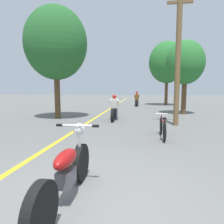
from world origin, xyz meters
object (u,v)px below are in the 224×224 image
motorcycle_rider_far (137,98)px  roadside_tree_left (56,44)px  motorcycle_foreground (67,172)px  motorcycle_rider_mid (137,101)px  roadside_tree_right_far (167,62)px  motorcycle_rider_lead (114,110)px  utility_pole (178,57)px  roadside_tree_right_near (185,63)px  bicycle_parked (163,127)px

motorcycle_rider_far → roadside_tree_left: bearing=-104.0°
motorcycle_foreground → motorcycle_rider_mid: 17.52m
roadside_tree_right_far → motorcycle_rider_lead: roadside_tree_right_far is taller
utility_pole → roadside_tree_right_near: bearing=74.4°
bicycle_parked → roadside_tree_left: bearing=143.8°
roadside_tree_right_near → roadside_tree_left: bearing=-158.0°
utility_pole → bicycle_parked: (-0.88, -2.59, -2.76)m
motorcycle_rider_mid → bicycle_parked: (1.12, -13.27, -0.18)m
roadside_tree_right_far → roadside_tree_left: (-7.45, -10.79, -0.25)m
motorcycle_foreground → motorcycle_rider_mid: (0.71, 17.51, 0.09)m
roadside_tree_left → motorcycle_rider_far: bearing=76.0°
utility_pole → motorcycle_foreground: size_ratio=2.80×
utility_pole → roadside_tree_left: (-6.39, 1.43, 1.09)m
utility_pole → motorcycle_rider_far: utility_pole is taller
roadside_tree_right_far → bicycle_parked: bearing=-97.4°
roadside_tree_right_far → motorcycle_rider_mid: 5.20m
utility_pole → roadside_tree_right_far: (1.06, 12.22, 1.34)m
roadside_tree_right_far → utility_pole: bearing=-95.0°
roadside_tree_right_near → motorcycle_foreground: (-3.98, -11.35, -2.96)m
motorcycle_rider_lead → bicycle_parked: motorcycle_rider_lead is taller
roadside_tree_right_far → motorcycle_foreground: 19.83m
utility_pole → motorcycle_rider_far: (-2.12, 18.59, -2.57)m
utility_pole → motorcycle_rider_lead: bearing=158.8°
roadside_tree_left → motorcycle_rider_far: roadside_tree_left is taller
utility_pole → roadside_tree_left: size_ratio=0.97×
bicycle_parked → utility_pole: bearing=71.3°
motorcycle_rider_mid → motorcycle_rider_far: (-0.12, 7.91, 0.01)m
motorcycle_rider_mid → utility_pole: bearing=-79.4°
roadside_tree_right_near → roadside_tree_left: roadside_tree_left is taller
utility_pole → motorcycle_rider_mid: 11.17m
roadside_tree_right_near → bicycle_parked: 8.04m
motorcycle_foreground → motorcycle_rider_mid: size_ratio=1.06×
roadside_tree_left → motorcycle_foreground: (3.68, -8.26, -3.76)m
motorcycle_foreground → motorcycle_rider_far: motorcycle_rider_far is taller
motorcycle_rider_far → bicycle_parked: 21.22m
motorcycle_rider_far → motorcycle_foreground: bearing=-91.3°
roadside_tree_right_far → motorcycle_foreground: (-3.77, -19.05, -4.00)m
utility_pole → roadside_tree_left: bearing=167.3°
roadside_tree_right_near → roadside_tree_right_far: bearing=91.5°
motorcycle_foreground → motorcycle_rider_lead: motorcycle_rider_lead is taller
roadside_tree_right_far → motorcycle_rider_lead: 12.42m
motorcycle_rider_mid → motorcycle_foreground: bearing=-92.3°
roadside_tree_right_far → motorcycle_rider_mid: (-3.06, -1.54, -3.92)m
motorcycle_rider_lead → motorcycle_rider_mid: 9.55m
bicycle_parked → roadside_tree_right_near: bearing=73.3°
motorcycle_foreground → bicycle_parked: 4.61m
utility_pole → roadside_tree_right_far: roadside_tree_right_far is taller
utility_pole → roadside_tree_right_far: size_ratio=0.91×
roadside_tree_right_near → motorcycle_foreground: size_ratio=2.26×
motorcycle_rider_lead → roadside_tree_left: bearing=175.7°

